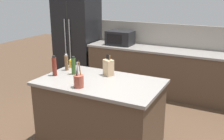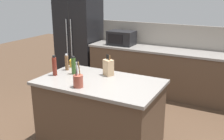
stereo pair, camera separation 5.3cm
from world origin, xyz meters
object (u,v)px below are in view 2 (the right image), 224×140
Objects in this scene: refrigerator at (79,40)px; olive_oil_bottle at (74,66)px; utensil_crock at (78,81)px; honey_jar at (72,63)px; pepper_grinder at (67,63)px; microwave at (121,38)px; knife_block at (108,67)px; vinegar_bottle at (54,66)px.

refrigerator is 2.59m from olive_oil_bottle.
utensil_crock is 2.71× the size of honey_jar.
microwave is at bearing 92.56° from pepper_grinder.
refrigerator is 2.40m from pepper_grinder.
pepper_grinder is (0.09, -2.01, -0.03)m from microwave.
knife_block is 0.58m from utensil_crock.
refrigerator is at bearing 177.39° from microwave.
vinegar_bottle is (-0.65, -0.34, 0.02)m from knife_block.
honey_jar is (0.06, -1.85, -0.09)m from microwave.
utensil_crock is 0.52m from olive_oil_bottle.
microwave is 2.14m from olive_oil_bottle.
knife_block is at bearing -8.10° from honey_jar.
refrigerator reaches higher than utensil_crock.
refrigerator is 2.64m from vinegar_bottle.
utensil_crock reaches higher than honey_jar.
olive_oil_bottle is at bearing 40.24° from vinegar_bottle.
olive_oil_bottle is at bearing -28.47° from pepper_grinder.
knife_block reaches higher than pepper_grinder.
vinegar_bottle is 1.10× the size of olive_oil_bottle.
microwave reaches higher than vinegar_bottle.
knife_block is 0.91× the size of utensil_crock.
vinegar_bottle is 0.26m from olive_oil_bottle.
microwave is at bearing 92.31° from vinegar_bottle.
pepper_grinder is (-0.65, -0.07, -0.00)m from knife_block.
vinegar_bottle is at bearing -125.07° from knife_block.
refrigerator reaches higher than olive_oil_bottle.
honey_jar is (-0.58, 0.66, -0.03)m from utensil_crock.
utensil_crock is 0.88m from honey_jar.
utensil_crock is 1.26× the size of olive_oil_bottle.
olive_oil_bottle is (0.20, -0.11, 0.01)m from pepper_grinder.
honey_jar is (-0.68, 0.10, -0.06)m from knife_block.
olive_oil_bottle is at bearing -49.54° from honey_jar.
vinegar_bottle is 0.45m from honey_jar.
microwave is 1.95× the size of vinegar_bottle.
pepper_grinder reaches higher than honey_jar.
refrigerator is 7.81× the size of pepper_grinder.
vinegar_bottle is at bearing -139.76° from olive_oil_bottle.
honey_jar is (1.18, -1.90, 0.06)m from refrigerator.
honey_jar is at bearing 101.03° from pepper_grinder.
olive_oil_bottle is 2.15× the size of honey_jar.
utensil_crock is 0.59m from vinegar_bottle.
vinegar_bottle reaches higher than olive_oil_bottle.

